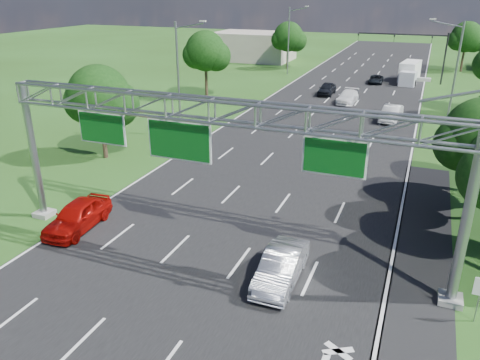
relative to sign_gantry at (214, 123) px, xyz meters
The scene contains 20 objects.
ground 19.28m from the sign_gantry, 91.05° to the left, with size 220.00×220.00×0.00m, color #234314.
road 19.28m from the sign_gantry, 91.05° to the left, with size 18.00×180.00×0.02m, color black.
road_flare 12.20m from the sign_gantry, 11.47° to the left, with size 3.00×30.00×0.02m, color black.
sign_gantry is the anchor object (origin of this frame).
traffic_signal 53.51m from the sign_gantry, 82.32° to the left, with size 12.21×0.24×7.00m.
streetlight_l_near 21.47m from the sign_gantry, 122.87° to the left, with size 2.97×0.22×10.16m.
streetlight_l_far 54.28m from the sign_gantry, 102.38° to the left, with size 2.97×0.22×10.16m.
streetlight_r_mid 30.10m from the sign_gantry, 68.60° to the left, with size 2.97×0.22×10.16m.
tree_verge_la 17.56m from the sign_gantry, 144.84° to the left, with size 5.76×4.80×7.40m.
tree_verge_lb 36.85m from the sign_gantry, 116.19° to the left, with size 5.76×4.80×8.06m.
tree_verge_lc 59.56m from the sign_gantry, 102.86° to the left, with size 5.76×4.80×7.62m.
tree_verge_re 67.48m from the sign_gantry, 78.24° to the left, with size 5.76×4.80×7.84m.
building_left 69.82m from the sign_gantry, 108.69° to the left, with size 14.00×10.00×5.00m, color #A69B8B.
red_coupe 10.33m from the sign_gantry, behind, with size 1.92×4.78×1.63m, color #A30C07.
silver_sedan 7.33m from the sign_gantry, 17.46° to the right, with size 1.62×4.66×1.53m, color #ADB1B9.
car_queue_a 37.20m from the sign_gantry, 89.38° to the left, with size 2.00×4.91×1.42m, color white.
car_queue_b 50.88m from the sign_gantry, 87.67° to the left, with size 1.86×4.03×1.12m, color black.
car_queue_c 40.78m from the sign_gantry, 94.04° to the left, with size 1.78×4.44×1.51m, color black.
car_queue_d 31.31m from the sign_gantry, 78.86° to the left, with size 1.65×4.72×1.56m, color beige.
box_truck 53.68m from the sign_gantry, 83.20° to the left, with size 2.86×7.73×2.84m.
Camera 1 is at (9.23, -6.99, 12.71)m, focal length 35.00 mm.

